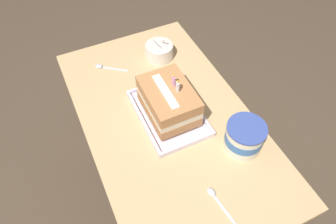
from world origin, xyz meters
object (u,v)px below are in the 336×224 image
(birthday_cake, at_px, (169,101))
(serving_spoon_by_bowls, at_px, (103,67))
(foil_tray, at_px, (169,113))
(ice_cream_tub, at_px, (244,137))
(serving_spoon_near_tray, at_px, (214,196))
(bowl_stack, at_px, (159,51))

(birthday_cake, distance_m, serving_spoon_by_bowls, 0.42)
(serving_spoon_by_bowls, bearing_deg, foil_tray, 22.71)
(ice_cream_tub, distance_m, serving_spoon_near_tray, 0.24)
(serving_spoon_by_bowls, bearing_deg, birthday_cake, 22.71)
(bowl_stack, distance_m, serving_spoon_near_tray, 0.74)
(serving_spoon_near_tray, distance_m, serving_spoon_by_bowls, 0.78)
(serving_spoon_near_tray, xyz_separation_m, serving_spoon_by_bowls, (-0.77, -0.15, 0.00))
(foil_tray, relative_size, serving_spoon_by_bowls, 2.55)
(foil_tray, distance_m, serving_spoon_by_bowls, 0.41)
(birthday_cake, height_order, serving_spoon_by_bowls, birthday_cake)
(birthday_cake, distance_m, bowl_stack, 0.36)
(birthday_cake, height_order, serving_spoon_near_tray, birthday_cake)
(foil_tray, distance_m, bowl_stack, 0.36)
(birthday_cake, bearing_deg, serving_spoon_near_tray, -1.59)
(bowl_stack, height_order, serving_spoon_near_tray, bowl_stack)
(birthday_cake, distance_m, ice_cream_tub, 0.32)
(ice_cream_tub, height_order, serving_spoon_by_bowls, ice_cream_tub)
(ice_cream_tub, height_order, serving_spoon_near_tray, ice_cream_tub)
(serving_spoon_near_tray, bearing_deg, bowl_stack, 170.49)
(ice_cream_tub, relative_size, serving_spoon_by_bowls, 1.05)
(serving_spoon_near_tray, relative_size, serving_spoon_by_bowls, 1.06)
(ice_cream_tub, distance_m, serving_spoon_by_bowls, 0.72)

